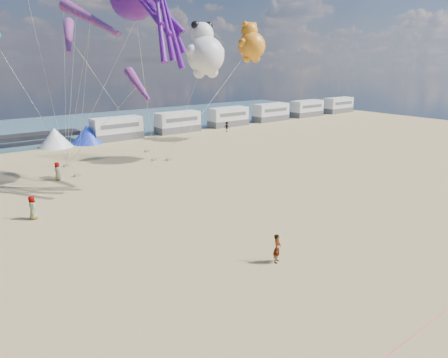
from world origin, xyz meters
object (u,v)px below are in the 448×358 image
Objects in this scene: sandbag_c at (169,159)px; sandbag_b at (154,160)px; sandbag_a at (77,175)px; sandbag_d at (147,151)px; windsock_left at (90,19)px; motorhome_3 at (271,112)px; sandbag_e at (66,165)px; motorhome_1 at (178,122)px; beachgoer_6 at (58,171)px; beachgoer_2 at (227,127)px; kite_teddy_orange at (252,46)px; tent_white at (55,138)px; windsock_right at (138,85)px; tent_blue at (87,134)px; motorhome_4 at (307,108)px; beachgoer_0 at (33,207)px; motorhome_0 at (117,129)px; motorhome_5 at (338,105)px; kite_panda at (206,55)px; windsock_mid at (69,37)px; standing_person at (277,248)px; motorhome_2 at (228,117)px.

sandbag_b is at bearing 146.14° from sandbag_c.
sandbag_a is 11.24m from sandbag_d.
sandbag_b is 0.07× the size of windsock_left.
sandbag_a is (-38.69, -14.67, -1.39)m from motorhome_3.
sandbag_b is 8.80m from sandbag_e.
motorhome_1 is 4.01× the size of beachgoer_6.
motorhome_3 is 4.44× the size of beachgoer_2.
beachgoer_2 is 12.87m from kite_teddy_orange.
beachgoer_6 is at bearing -104.75° from tent_white.
tent_white is 20.83m from windsock_right.
motorhome_1 is 13.50m from tent_blue.
windsock_left is (-46.27, -16.39, 12.05)m from motorhome_4.
beachgoer_0 is 1.10× the size of beachgoer_2.
tent_white is 8.00× the size of sandbag_a.
beachgoer_6 is at bearing -173.07° from sandbag_b.
motorhome_0 is 4.44× the size of beachgoer_2.
tent_white is at bearing 180.00° from motorhome_5.
motorhome_4 is at bearing 25.42° from kite_teddy_orange.
motorhome_4 reaches higher than beachgoer_0.
motorhome_4 is at bearing 27.56° from windsock_right.
beachgoer_6 is 3.29× the size of sandbag_d.
motorhome_0 is at bearing -32.42° from beachgoer_0.
beachgoer_0 is (-63.36, -23.17, -0.68)m from motorhome_5.
motorhome_3 is (28.50, 0.00, 0.00)m from motorhome_0.
sandbag_a is at bearing -124.79° from motorhome_0.
kite_teddy_orange is at bearing 0.10° from sandbag_e.
beachgoer_2 is (5.97, -4.17, -0.76)m from motorhome_1.
windsock_left reaches higher than sandbag_e.
sandbag_a is 1.00× the size of sandbag_d.
windsock_mid is at bearing -175.94° from kite_panda.
sandbag_a is at bearing 86.55° from beachgoer_2.
windsock_right is at bearing 99.99° from beachgoer_2.
sandbag_b is (6.34, -13.53, -1.09)m from tent_white.
kite_teddy_orange is (21.79, 27.18, 11.24)m from standing_person.
motorhome_5 reaches higher than beachgoer_2.
sandbag_a is (-57.69, -14.67, -1.39)m from motorhome_5.
motorhome_2 is at bearing 17.31° from windsock_left.
motorhome_2 is 24.52m from kite_panda.
beachgoer_0 is 3.27× the size of sandbag_b.
motorhome_1 reaches higher than sandbag_d.
beachgoer_2 is 2.97× the size of sandbag_d.
windsock_right reaches higher than standing_person.
beachgoer_0 is (-34.86, -23.17, -0.68)m from motorhome_2.
motorhome_3 is 33.08m from sandbag_b.
windsock_left is at bearing -165.77° from sandbag_c.
sandbag_e is at bearing 156.98° from sandbag_c.
windsock_mid is at bearing -156.84° from sandbag_d.
windsock_mid is 8.26m from windsock_right.
sandbag_c is at bearing 10.81° from windsock_mid.
beachgoer_2 is (-3.53, -4.17, -0.76)m from motorhome_2.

